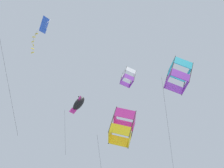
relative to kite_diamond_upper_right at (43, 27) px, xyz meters
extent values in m
cube|color=blue|center=(-0.07, 0.01, 0.19)|extent=(0.44, 1.28, 1.23)
cylinder|color=white|center=(-0.05, 0.02, 0.20)|extent=(0.65, 0.35, 1.34)
cylinder|color=white|center=(-0.10, 0.00, 0.30)|extent=(0.03, 1.05, 0.03)
cylinder|color=#47474C|center=(0.23, 0.16, -0.64)|extent=(0.02, 0.04, 0.32)
cube|color=yellow|center=(0.21, 0.16, -0.80)|extent=(0.17, 0.05, 0.06)
cylinder|color=#47474C|center=(0.26, 0.18, -0.96)|extent=(0.05, 0.10, 0.32)
cube|color=yellow|center=(0.30, 0.20, -1.12)|extent=(0.17, 0.04, 0.06)
cylinder|color=#47474C|center=(0.31, 0.17, -1.28)|extent=(0.07, 0.04, 0.32)
cube|color=yellow|center=(0.32, 0.14, -1.44)|extent=(0.16, 0.08, 0.06)
cylinder|color=#47474C|center=(0.28, 0.15, -1.60)|extent=(0.03, 0.09, 0.32)
cube|color=yellow|center=(0.24, 0.16, -1.76)|extent=(0.02, 0.17, 0.06)
cylinder|color=#47474C|center=(0.23, 0.17, -1.92)|extent=(0.03, 0.03, 0.32)
cube|color=yellow|center=(0.22, 0.18, -2.08)|extent=(0.15, 0.12, 0.06)
cylinder|color=#47474C|center=(0.20, 0.18, -2.24)|extent=(0.01, 0.06, 0.32)
cube|color=yellow|center=(0.17, 0.18, -2.40)|extent=(0.17, 0.08, 0.06)
cylinder|color=#47474C|center=(1.60, -0.61, -3.35)|extent=(1.58, 2.74, 5.75)
cube|color=#1EB2C6|center=(-8.09, -5.39, 1.69)|extent=(0.62, 1.37, 0.70)
cube|color=#1EB2C6|center=(-9.33, -5.74, 1.27)|extent=(0.62, 1.37, 0.70)
cube|color=#1EB2C6|center=(-8.89, -4.91, 1.48)|extent=(1.46, 0.45, 1.10)
cube|color=#1EB2C6|center=(-8.53, -6.22, 1.48)|extent=(1.46, 0.45, 1.10)
cube|color=purple|center=(-7.69, -5.28, 0.40)|extent=(0.62, 1.37, 0.70)
cube|color=purple|center=(-8.93, -5.63, -0.01)|extent=(0.62, 1.37, 0.70)
cube|color=purple|center=(-8.49, -4.80, 0.19)|extent=(1.46, 0.45, 1.10)
cube|color=purple|center=(-8.13, -6.10, 0.19)|extent=(1.46, 0.45, 1.10)
cylinder|color=#332D28|center=(-8.07, -4.69, 1.04)|extent=(0.71, 0.25, 2.09)
cylinder|color=#332D28|center=(-7.71, -5.99, 1.04)|extent=(0.71, 0.25, 2.09)
cylinder|color=#332D28|center=(-9.31, -5.03, 0.63)|extent=(0.71, 0.25, 2.09)
cylinder|color=#332D28|center=(-8.95, -6.33, 0.63)|extent=(0.71, 0.25, 2.09)
cylinder|color=#47474C|center=(-7.26, -5.53, -4.09)|extent=(0.23, 1.90, 7.88)
ellipsoid|color=black|center=(-0.89, -8.45, 1.01)|extent=(1.27, 0.83, 1.54)
cube|color=#DB2D93|center=(-1.01, -8.10, 1.16)|extent=(0.24, 0.53, 0.30)
cube|color=#DB2D93|center=(-0.93, -8.83, 1.16)|extent=(0.24, 0.53, 0.30)
cube|color=#DB2D93|center=(-0.49, -8.41, 0.27)|extent=(0.60, 0.11, 0.60)
sphere|color=black|center=(-0.89, -8.26, 1.54)|extent=(0.16, 0.13, 0.15)
sphere|color=black|center=(-0.84, -8.64, 1.54)|extent=(0.16, 0.13, 0.15)
cylinder|color=#47474C|center=(-0.02, -8.54, -1.57)|extent=(0.29, 0.83, 3.45)
cube|color=white|center=(-4.62, -5.51, 1.44)|extent=(0.43, 0.74, 0.40)
cube|color=white|center=(-5.29, -5.83, 1.28)|extent=(0.43, 0.74, 0.40)
cube|color=white|center=(-5.12, -5.32, 1.36)|extent=(0.76, 0.38, 0.56)
cube|color=white|center=(-4.79, -6.01, 1.36)|extent=(0.76, 0.38, 0.56)
cube|color=purple|center=(-4.48, -5.44, 0.70)|extent=(0.43, 0.74, 0.40)
cube|color=purple|center=(-5.15, -5.76, 0.54)|extent=(0.43, 0.74, 0.40)
cube|color=purple|center=(-4.98, -5.26, 0.62)|extent=(0.76, 0.38, 0.56)
cube|color=purple|center=(-4.65, -5.95, 0.62)|extent=(0.76, 0.38, 0.56)
cylinder|color=#332D28|center=(-4.71, -5.13, 1.07)|extent=(0.27, 0.15, 1.21)
cylinder|color=#332D28|center=(-4.39, -5.82, 1.07)|extent=(0.27, 0.15, 1.21)
cylinder|color=#332D28|center=(-5.39, -5.45, 0.91)|extent=(0.27, 0.15, 1.21)
cylinder|color=#332D28|center=(-5.06, -6.14, 0.91)|extent=(0.27, 0.15, 1.21)
cube|color=#DB2D93|center=(-3.83, -7.46, -1.23)|extent=(0.34, 1.43, 0.74)
cube|color=#DB2D93|center=(-5.20, -7.56, -1.59)|extent=(0.34, 1.43, 0.74)
cube|color=#DB2D93|center=(-4.56, -6.80, -1.41)|extent=(1.56, 0.16, 1.09)
cube|color=#DB2D93|center=(-4.46, -8.22, -1.41)|extent=(1.56, 0.16, 1.09)
cube|color=yellow|center=(-3.47, -7.43, -2.60)|extent=(0.34, 1.43, 0.74)
cube|color=yellow|center=(-4.83, -7.53, -2.96)|extent=(0.34, 1.43, 0.74)
cube|color=yellow|center=(-4.20, -6.78, -2.78)|extent=(1.56, 0.16, 1.09)
cube|color=yellow|center=(-4.10, -8.19, -2.78)|extent=(1.56, 0.16, 1.09)
cylinder|color=#332D28|center=(-3.70, -6.74, -1.91)|extent=(0.64, 0.10, 2.22)
cylinder|color=#332D28|center=(-3.60, -8.15, -1.91)|extent=(0.64, 0.10, 2.22)
cylinder|color=#332D28|center=(-5.07, -6.84, -2.28)|extent=(0.64, 0.10, 2.22)
cylinder|color=#332D28|center=(-4.96, -8.25, -2.28)|extent=(0.64, 0.10, 2.22)
camera|label=1|loc=(-4.80, 11.75, -15.45)|focal=52.78mm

